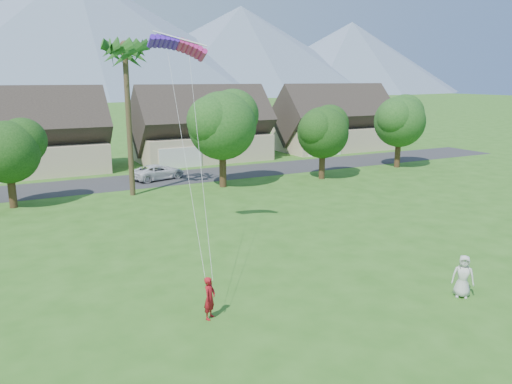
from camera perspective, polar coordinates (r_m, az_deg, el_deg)
ground at (r=19.31m, az=14.44°, el=-17.12°), size 500.00×500.00×0.00m
street at (r=48.58m, az=-13.15°, el=1.24°), size 90.00×7.00×0.01m
kite_flyer at (r=20.60m, az=-5.32°, el=-11.97°), size 0.77×0.75×1.78m
watcher at (r=24.19m, az=22.58°, el=-8.88°), size 1.10×1.11×1.93m
parked_car at (r=48.91m, az=-11.14°, el=2.27°), size 5.67×3.69×1.45m
mountain_ridge at (r=273.80m, az=-23.71°, el=15.94°), size 540.00×240.00×70.00m
houses_row at (r=56.84m, az=-15.14°, el=6.30°), size 72.75×8.19×8.86m
tree_row at (r=41.72m, az=-12.91°, el=6.18°), size 62.27×6.67×8.45m
fan_palm at (r=41.88m, az=-14.78°, el=15.59°), size 3.00×3.00×13.80m
parafoil_kite at (r=28.23m, az=-8.91°, el=16.35°), size 3.20×1.27×0.50m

